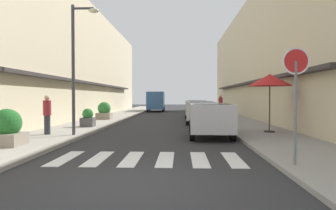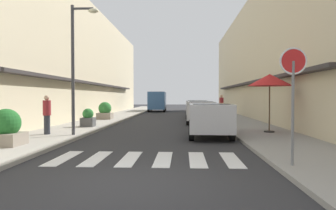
{
  "view_description": "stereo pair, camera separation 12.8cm",
  "coord_description": "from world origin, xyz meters",
  "px_view_note": "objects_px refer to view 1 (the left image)",
  "views": [
    {
      "loc": [
        0.89,
        -6.11,
        1.75
      ],
      "look_at": [
        0.22,
        10.77,
        1.31
      ],
      "focal_mm": 33.45,
      "sensor_mm": 36.0,
      "label": 1
    },
    {
      "loc": [
        1.02,
        -6.11,
        1.75
      ],
      "look_at": [
        0.22,
        10.77,
        1.31
      ],
      "focal_mm": 33.45,
      "sensor_mm": 36.0,
      "label": 2
    }
  ],
  "objects_px": {
    "street_lamp": "(77,56)",
    "planter_far": "(104,111)",
    "parked_car_near": "(210,116)",
    "pedestrian_walking_far": "(221,105)",
    "delivery_van": "(156,100)",
    "round_street_sign": "(296,75)",
    "parked_car_far": "(196,107)",
    "pedestrian_walking_near": "(47,114)",
    "planter_midblock": "(88,118)",
    "parked_car_mid": "(200,109)",
    "planter_corner": "(7,129)",
    "cafe_umbrella": "(270,80)"
  },
  "relations": [
    {
      "from": "cafe_umbrella",
      "to": "planter_corner",
      "type": "relative_size",
      "value": 2.18
    },
    {
      "from": "delivery_van",
      "to": "pedestrian_walking_near",
      "type": "relative_size",
      "value": 3.19
    },
    {
      "from": "planter_far",
      "to": "cafe_umbrella",
      "type": "bearing_deg",
      "value": -39.81
    },
    {
      "from": "parked_car_near",
      "to": "pedestrian_walking_far",
      "type": "bearing_deg",
      "value": 80.59
    },
    {
      "from": "round_street_sign",
      "to": "planter_far",
      "type": "height_order",
      "value": "round_street_sign"
    },
    {
      "from": "delivery_van",
      "to": "pedestrian_walking_near",
      "type": "distance_m",
      "value": 24.43
    },
    {
      "from": "parked_car_far",
      "to": "cafe_umbrella",
      "type": "distance_m",
      "value": 12.18
    },
    {
      "from": "planter_midblock",
      "to": "pedestrian_walking_far",
      "type": "bearing_deg",
      "value": 46.58
    },
    {
      "from": "parked_car_mid",
      "to": "pedestrian_walking_near",
      "type": "xyz_separation_m",
      "value": [
        -7.11,
        -7.3,
        0.1
      ]
    },
    {
      "from": "parked_car_far",
      "to": "pedestrian_walking_far",
      "type": "xyz_separation_m",
      "value": [
        2.0,
        -0.49,
        0.16
      ]
    },
    {
      "from": "planter_far",
      "to": "street_lamp",
      "type": "bearing_deg",
      "value": -82.81
    },
    {
      "from": "street_lamp",
      "to": "pedestrian_walking_near",
      "type": "height_order",
      "value": "street_lamp"
    },
    {
      "from": "delivery_van",
      "to": "parked_car_far",
      "type": "bearing_deg",
      "value": -69.32
    },
    {
      "from": "parked_car_near",
      "to": "round_street_sign",
      "type": "height_order",
      "value": "round_street_sign"
    },
    {
      "from": "parked_car_near",
      "to": "pedestrian_walking_near",
      "type": "distance_m",
      "value": 7.12
    },
    {
      "from": "parked_car_near",
      "to": "street_lamp",
      "type": "distance_m",
      "value": 6.29
    },
    {
      "from": "parked_car_near",
      "to": "street_lamp",
      "type": "xyz_separation_m",
      "value": [
        -5.71,
        -0.56,
        2.57
      ]
    },
    {
      "from": "delivery_van",
      "to": "planter_corner",
      "type": "distance_m",
      "value": 27.57
    },
    {
      "from": "planter_far",
      "to": "pedestrian_walking_near",
      "type": "relative_size",
      "value": 0.74
    },
    {
      "from": "street_lamp",
      "to": "planter_far",
      "type": "distance_m",
      "value": 10.0
    },
    {
      "from": "parked_car_near",
      "to": "pedestrian_walking_far",
      "type": "relative_size",
      "value": 2.33
    },
    {
      "from": "parked_car_mid",
      "to": "round_street_sign",
      "type": "distance_m",
      "value": 13.26
    },
    {
      "from": "parked_car_far",
      "to": "cafe_umbrella",
      "type": "relative_size",
      "value": 1.6
    },
    {
      "from": "delivery_van",
      "to": "street_lamp",
      "type": "distance_m",
      "value": 24.53
    },
    {
      "from": "round_street_sign",
      "to": "pedestrian_walking_near",
      "type": "height_order",
      "value": "round_street_sign"
    },
    {
      "from": "planter_corner",
      "to": "pedestrian_walking_near",
      "type": "relative_size",
      "value": 0.72
    },
    {
      "from": "parked_car_far",
      "to": "round_street_sign",
      "type": "height_order",
      "value": "round_street_sign"
    },
    {
      "from": "parked_car_mid",
      "to": "planter_far",
      "type": "xyz_separation_m",
      "value": [
        -6.91,
        2.09,
        -0.22
      ]
    },
    {
      "from": "round_street_sign",
      "to": "parked_car_far",
      "type": "bearing_deg",
      "value": 94.35
    },
    {
      "from": "street_lamp",
      "to": "planter_far",
      "type": "height_order",
      "value": "street_lamp"
    },
    {
      "from": "pedestrian_walking_near",
      "to": "delivery_van",
      "type": "bearing_deg",
      "value": -38.72
    },
    {
      "from": "parked_car_mid",
      "to": "parked_car_far",
      "type": "bearing_deg",
      "value": 90.0
    },
    {
      "from": "parked_car_far",
      "to": "round_street_sign",
      "type": "distance_m",
      "value": 18.93
    },
    {
      "from": "street_lamp",
      "to": "planter_far",
      "type": "xyz_separation_m",
      "value": [
        -1.2,
        9.53,
        -2.8
      ]
    },
    {
      "from": "parked_car_near",
      "to": "delivery_van",
      "type": "bearing_deg",
      "value": 100.09
    },
    {
      "from": "parked_car_mid",
      "to": "pedestrian_walking_far",
      "type": "bearing_deg",
      "value": 69.01
    },
    {
      "from": "planter_corner",
      "to": "pedestrian_walking_near",
      "type": "height_order",
      "value": "pedestrian_walking_near"
    },
    {
      "from": "round_street_sign",
      "to": "street_lamp",
      "type": "xyz_separation_m",
      "value": [
        -7.14,
        5.67,
        1.23
      ]
    },
    {
      "from": "parked_car_mid",
      "to": "pedestrian_walking_far",
      "type": "distance_m",
      "value": 5.6
    },
    {
      "from": "round_street_sign",
      "to": "planter_corner",
      "type": "distance_m",
      "value": 9.1
    },
    {
      "from": "street_lamp",
      "to": "cafe_umbrella",
      "type": "relative_size",
      "value": 2.06
    },
    {
      "from": "parked_car_mid",
      "to": "street_lamp",
      "type": "xyz_separation_m",
      "value": [
        -5.71,
        -7.44,
        2.57
      ]
    },
    {
      "from": "round_street_sign",
      "to": "planter_corner",
      "type": "xyz_separation_m",
      "value": [
        -8.55,
        2.67,
        -1.58
      ]
    },
    {
      "from": "parked_car_near",
      "to": "planter_corner",
      "type": "distance_m",
      "value": 7.97
    },
    {
      "from": "round_street_sign",
      "to": "parked_car_mid",
      "type": "bearing_deg",
      "value": 96.24
    },
    {
      "from": "round_street_sign",
      "to": "street_lamp",
      "type": "bearing_deg",
      "value": 141.53
    },
    {
      "from": "parked_car_near",
      "to": "planter_far",
      "type": "xyz_separation_m",
      "value": [
        -6.91,
        8.96,
        -0.22
      ]
    },
    {
      "from": "planter_corner",
      "to": "pedestrian_walking_near",
      "type": "bearing_deg",
      "value": 89.78
    },
    {
      "from": "round_street_sign",
      "to": "pedestrian_walking_far",
      "type": "xyz_separation_m",
      "value": [
        0.57,
        18.34,
        -1.18
      ]
    },
    {
      "from": "parked_car_mid",
      "to": "planter_corner",
      "type": "bearing_deg",
      "value": -124.28
    }
  ]
}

